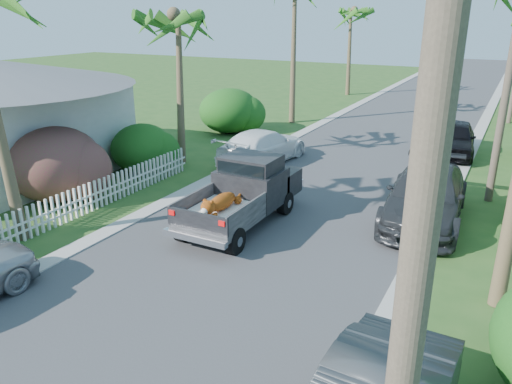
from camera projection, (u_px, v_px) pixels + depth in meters
The scene contains 16 objects.
ground at pixel (102, 369), 9.24m from camera, with size 120.00×120.00×0.00m, color #284E1D.
road at pixel (403, 123), 30.02m from camera, with size 8.00×100.00×0.02m, color #38383A.
curb_left at pixel (335, 116), 31.92m from camera, with size 0.60×100.00×0.06m, color #A5A39E.
curb_right at pixel (480, 130), 28.12m from camera, with size 0.60×100.00×0.06m, color #A5A39E.
pickup_truck at pixel (247, 190), 15.58m from camera, with size 1.98×5.12×2.06m.
parked_car_rm at pixel (426, 196), 15.62m from camera, with size 2.28×5.62×1.63m, color #292B2D.
parked_car_rf at pixel (454, 138), 23.03m from camera, with size 1.83×4.55×1.55m, color black.
parked_car_lf at pixel (263, 147), 21.79m from camera, with size 2.05×5.05×1.46m, color white.
palm_l_b at pixel (176, 15), 20.15m from camera, with size 4.40×4.40×7.40m.
palm_l_d at pixel (352, 10), 38.21m from camera, with size 4.40×4.40×7.70m.
shrub_l_b at pixel (56, 164), 17.24m from camera, with size 3.00×3.30×2.60m, color #9E1642.
shrub_l_c at pixel (142, 148), 20.49m from camera, with size 2.40×2.64×2.00m, color #154413.
shrub_l_d at pixel (229, 111), 27.33m from camera, with size 3.20×3.52×2.40m, color #154413.
picket_fence at pixel (86, 199), 16.30m from camera, with size 0.10×11.00×1.00m, color white.
utility_pole_a at pixel (418, 253), 3.55m from camera, with size 1.60×0.26×9.00m.
utility_pole_b at pixel (510, 67), 16.03m from camera, with size 1.60×0.26×9.00m.
Camera 1 is at (6.08, -5.37, 6.21)m, focal length 35.00 mm.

